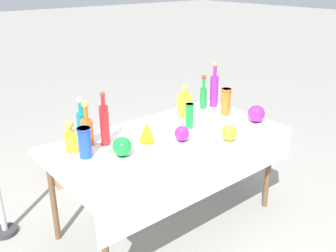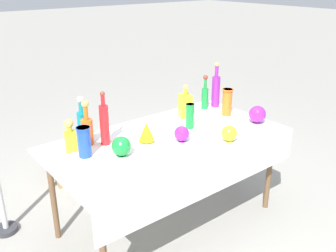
{
  "view_description": "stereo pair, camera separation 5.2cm",
  "coord_description": "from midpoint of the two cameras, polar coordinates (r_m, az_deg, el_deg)",
  "views": [
    {
      "loc": [
        -1.66,
        -2.0,
        1.92
      ],
      "look_at": [
        0.0,
        0.0,
        0.86
      ],
      "focal_mm": 40.0,
      "sensor_mm": 36.0,
      "label": 1
    },
    {
      "loc": [
        -1.62,
        -2.04,
        1.92
      ],
      "look_at": [
        0.0,
        0.0,
        0.86
      ],
      "focal_mm": 40.0,
      "sensor_mm": 36.0,
      "label": 2
    }
  ],
  "objects": [
    {
      "name": "tall_bottle_4",
      "position": [
        2.87,
        -12.41,
        0.72
      ],
      "size": [
        0.08,
        0.08,
        0.33
      ],
      "color": "teal",
      "rests_on": "display_table"
    },
    {
      "name": "square_decanter_0",
      "position": [
        2.7,
        -14.16,
        -1.67
      ],
      "size": [
        0.1,
        0.1,
        0.24
      ],
      "color": "yellow",
      "rests_on": "display_table"
    },
    {
      "name": "round_bowl_1",
      "position": [
        2.77,
        2.65,
        -1.18
      ],
      "size": [
        0.11,
        0.11,
        0.12
      ],
      "color": "purple",
      "rests_on": "display_table"
    },
    {
      "name": "cardboard_box_behind_left",
      "position": [
        3.85,
        -6.73,
        -5.68
      ],
      "size": [
        0.39,
        0.45,
        0.35
      ],
      "color": "tan",
      "rests_on": "ground"
    },
    {
      "name": "slender_vase_2",
      "position": [
        2.59,
        -12.09,
        -2.26
      ],
      "size": [
        0.1,
        0.1,
        0.21
      ],
      "color": "blue",
      "rests_on": "display_table"
    },
    {
      "name": "fluted_vase_0",
      "position": [
        2.76,
        -2.75,
        -0.86
      ],
      "size": [
        0.12,
        0.12,
        0.16
      ],
      "color": "orange",
      "rests_on": "display_table"
    },
    {
      "name": "price_tag_left",
      "position": [
        2.51,
        4.06,
        -4.99
      ],
      "size": [
        0.06,
        0.02,
        0.04
      ],
      "primitive_type": "cube",
      "rotation": [
        -0.21,
        0.0,
        -0.12
      ],
      "color": "white",
      "rests_on": "display_table"
    },
    {
      "name": "tall_bottle_3",
      "position": [
        2.73,
        -9.13,
        0.43
      ],
      "size": [
        0.07,
        0.07,
        0.4
      ],
      "color": "red",
      "rests_on": "display_table"
    },
    {
      "name": "square_decanter_1",
      "position": [
        3.24,
        3.12,
        3.3
      ],
      "size": [
        0.13,
        0.13,
        0.29
      ],
      "color": "yellow",
      "rests_on": "display_table"
    },
    {
      "name": "slender_vase_0",
      "position": [
        3.01,
        3.85,
        1.63
      ],
      "size": [
        0.07,
        0.07,
        0.2
      ],
      "color": "#198C38",
      "rests_on": "display_table"
    },
    {
      "name": "round_bowl_0",
      "position": [
        2.81,
        9.84,
        -1.13
      ],
      "size": [
        0.12,
        0.12,
        0.13
      ],
      "color": "yellow",
      "rests_on": "display_table"
    },
    {
      "name": "tall_bottle_2",
      "position": [
        3.52,
        7.72,
        5.5
      ],
      "size": [
        0.08,
        0.08,
        0.42
      ],
      "color": "purple",
      "rests_on": "display_table"
    },
    {
      "name": "slender_vase_1",
      "position": [
        3.32,
        9.45,
        3.72
      ],
      "size": [
        0.1,
        0.1,
        0.24
      ],
      "color": "orange",
      "rests_on": "display_table"
    },
    {
      "name": "tall_bottle_0",
      "position": [
        3.46,
        6.07,
        4.66
      ],
      "size": [
        0.06,
        0.06,
        0.32
      ],
      "color": "#198C38",
      "rests_on": "display_table"
    },
    {
      "name": "tall_bottle_1",
      "position": [
        2.76,
        -11.69,
        -0.31
      ],
      "size": [
        0.09,
        0.09,
        0.34
      ],
      "color": "orange",
      "rests_on": "display_table"
    },
    {
      "name": "round_bowl_3",
      "position": [
        2.56,
        -6.55,
        -3.09
      ],
      "size": [
        0.14,
        0.14,
        0.14
      ],
      "color": "#198C38",
      "rests_on": "display_table"
    },
    {
      "name": "cardboard_box_behind_right",
      "position": [
        3.88,
        -13.71,
        -5.48
      ],
      "size": [
        0.46,
        0.38,
        0.4
      ],
      "color": "tan",
      "rests_on": "ground"
    },
    {
      "name": "ground_plane",
      "position": [
        3.24,
        0.47,
        -14.24
      ],
      "size": [
        40.0,
        40.0,
        0.0
      ],
      "primitive_type": "plane",
      "color": "gray"
    },
    {
      "name": "round_bowl_2",
      "position": [
        3.2,
        13.92,
        1.73
      ],
      "size": [
        0.14,
        0.14,
        0.15
      ],
      "color": "purple",
      "rests_on": "display_table"
    },
    {
      "name": "display_table",
      "position": [
        2.85,
        0.89,
        -3.1
      ],
      "size": [
        1.81,
        0.97,
        0.76
      ],
      "color": "white",
      "rests_on": "ground"
    }
  ]
}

